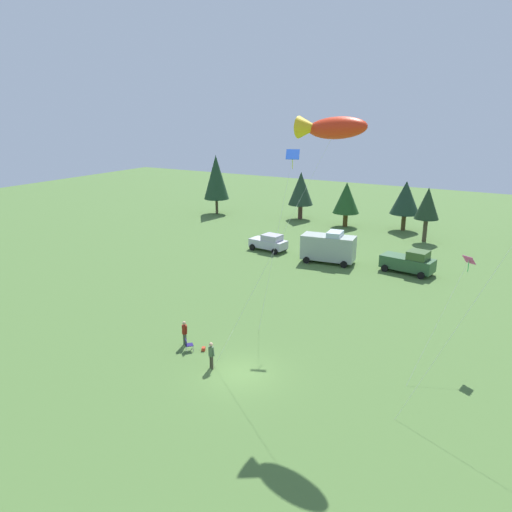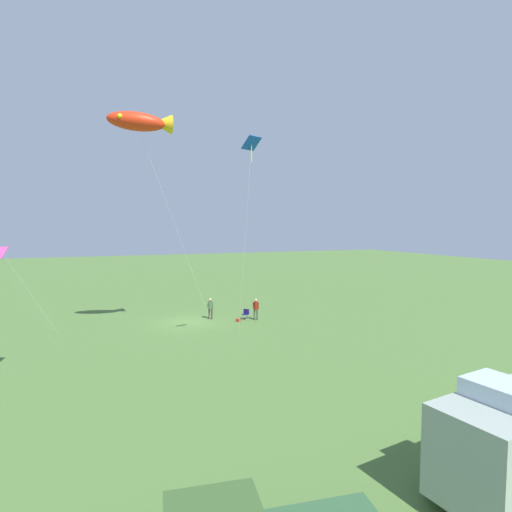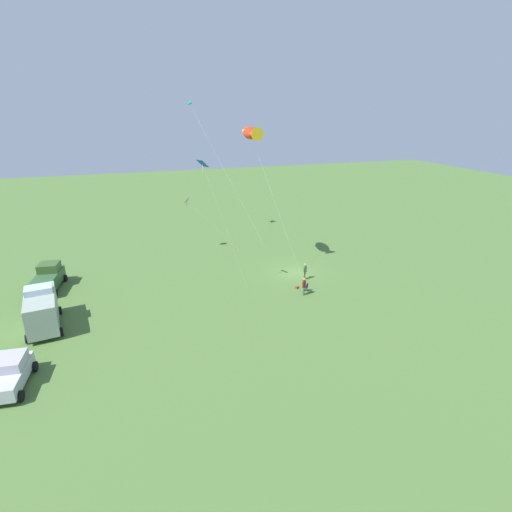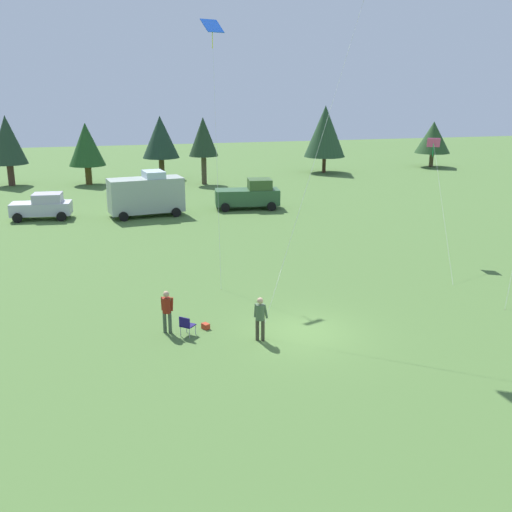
{
  "view_description": "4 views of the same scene",
  "coord_description": "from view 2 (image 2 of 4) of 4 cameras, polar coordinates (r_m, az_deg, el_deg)",
  "views": [
    {
      "loc": [
        14.21,
        -22.73,
        15.39
      ],
      "look_at": [
        -1.91,
        5.07,
        5.82
      ],
      "focal_mm": 35.0,
      "sensor_mm": 36.0,
      "label": 1
    },
    {
      "loc": [
        6.63,
        30.91,
        7.51
      ],
      "look_at": [
        -4.07,
        4.29,
        5.44
      ],
      "focal_mm": 28.0,
      "sensor_mm": 36.0,
      "label": 2
    },
    {
      "loc": [
        -36.41,
        16.45,
        16.7
      ],
      "look_at": [
        -1.11,
        4.69,
        2.88
      ],
      "focal_mm": 28.0,
      "sensor_mm": 36.0,
      "label": 3
    },
    {
      "loc": [
        -7.52,
        -20.8,
        9.44
      ],
      "look_at": [
        -1.01,
        3.67,
        2.19
      ],
      "focal_mm": 42.0,
      "sensor_mm": 36.0,
      "label": 4
    }
  ],
  "objects": [
    {
      "name": "ground_plane",
      "position": [
        32.5,
        -9.65,
        -9.29
      ],
      "size": [
        160.0,
        160.0,
        0.0
      ],
      "primitive_type": "plane",
      "color": "#4B6E33"
    },
    {
      "name": "person_kite_flyer",
      "position": [
        33.06,
        -6.53,
        -7.22
      ],
      "size": [
        0.54,
        0.46,
        1.74
      ],
      "rotation": [
        0.0,
        0.0,
        1.05
      ],
      "color": "#3C3929",
      "rests_on": "ground"
    },
    {
      "name": "folding_chair",
      "position": [
        32.93,
        -1.48,
        -8.19
      ],
      "size": [
        0.68,
        0.68,
        0.82
      ],
      "rotation": [
        0.0,
        0.0,
        0.83
      ],
      "color": "#191154",
      "rests_on": "ground"
    },
    {
      "name": "person_spectator",
      "position": [
        32.57,
        -0.02,
        -7.37
      ],
      "size": [
        0.51,
        0.46,
        1.74
      ],
      "rotation": [
        0.0,
        0.0,
        1.11
      ],
      "color": "#3D4D38",
      "rests_on": "ground"
    },
    {
      "name": "backpack_on_grass",
      "position": [
        32.23,
        -2.56,
        -9.15
      ],
      "size": [
        0.34,
        0.38,
        0.22
      ],
      "primitive_type": "cube",
      "rotation": [
        0.0,
        0.0,
        5.17
      ],
      "color": "#B3331C",
      "rests_on": "ground"
    },
    {
      "name": "kite_large_fish",
      "position": [
        28.31,
        -15.9,
        17.93
      ],
      "size": [
        7.87,
        4.83,
        15.07
      ],
      "color": "red",
      "rests_on": "ground"
    },
    {
      "name": "kite_diamond_blue",
      "position": [
        23.23,
        -0.72,
        14.81
      ],
      "size": [
        1.16,
        4.4,
        12.54
      ],
      "color": "blue",
      "rests_on": "ground"
    },
    {
      "name": "kite_diamond_rainbow",
      "position": [
        22.11,
        -32.63,
        -0.24
      ],
      "size": [
        2.32,
        6.3,
        6.61
      ],
      "color": "#D34190",
      "rests_on": "ground"
    }
  ]
}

